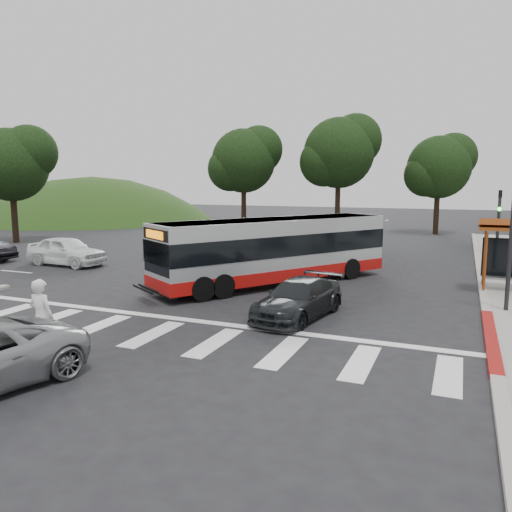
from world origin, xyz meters
The scene contains 14 objects.
ground centered at (0.00, 0.00, 0.00)m, with size 140.00×140.00×0.00m, color black.
curb_east centered at (9.00, 8.00, 0.07)m, with size 0.30×40.00×0.15m, color #9E9991.
curb_east_red centered at (9.00, -2.00, 0.08)m, with size 0.32×6.00×0.15m, color maroon.
hillside_nw centered at (-32.00, 30.00, 0.00)m, with size 44.00×44.00×10.00m, color #203D13.
crosswalk_ladder centered at (0.00, -5.00, 0.01)m, with size 18.00×2.60×0.01m, color silver.
traffic_signal_ne_short centered at (9.60, 8.49, 2.48)m, with size 0.18×0.37×4.00m.
tree_north_a centered at (-1.92, 26.07, 6.92)m, with size 6.60×6.15×10.17m.
tree_north_b centered at (6.07, 28.06, 5.66)m, with size 5.72×5.33×8.43m.
tree_north_c centered at (-9.92, 24.06, 6.29)m, with size 6.16×5.74×9.30m.
tree_west_a centered at (-21.93, 10.06, 5.66)m, with size 5.72×5.33×8.43m.
transit_bus centered at (0.72, 3.15, 1.40)m, with size 2.36×10.87×2.81m, color #B2B4B7, non-canonical shape.
pedestrian centered at (-1.60, -7.50, 0.98)m, with size 0.72×0.47×1.96m, color white.
dark_sedan centered at (3.32, -1.62, 0.62)m, with size 1.72×4.24×1.23m, color black.
west_car_white centered at (-11.13, 3.50, 0.77)m, with size 1.81×4.50×1.53m, color white.
Camera 1 is at (8.10, -16.70, 4.36)m, focal length 35.00 mm.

